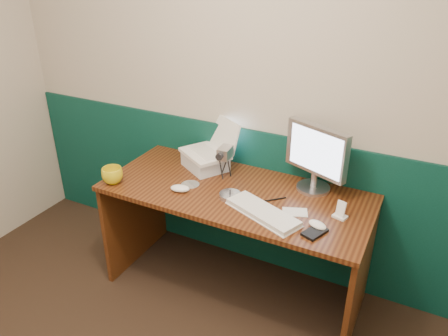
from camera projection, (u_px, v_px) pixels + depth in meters
The scene contains 18 objects.
back_wall at pixel (242, 90), 2.72m from camera, with size 3.50×0.04×2.50m, color #BCB19F.
wainscot at pixel (239, 195), 3.05m from camera, with size 3.48×0.02×1.00m, color #073229.
desk at pixel (235, 242), 2.77m from camera, with size 1.60×0.70×0.75m, color #361609.
laptop_riser at pixel (205, 161), 2.85m from camera, with size 0.26×0.22×0.09m, color silver.
laptop at pixel (205, 137), 2.77m from camera, with size 0.31×0.23×0.25m, color white, non-canonical shape.
monitor at pixel (316, 158), 2.53m from camera, with size 0.41×0.12×0.41m, color #B0AFB4, non-canonical shape.
keyboard at pixel (263, 213), 2.36m from camera, with size 0.44×0.15×0.03m, color white.
mouse_right at pixel (317, 225), 2.25m from camera, with size 0.10×0.06×0.03m, color white.
mouse_left at pixel (180, 188), 2.58m from camera, with size 0.12×0.07×0.04m, color white.
mug at pixel (112, 175), 2.66m from camera, with size 0.13×0.13×0.10m, color gold.
camcorder at pixel (225, 163), 2.71m from camera, with size 0.09×0.12×0.19m, color silver, non-canonical shape.
cd_spindle at pixel (230, 195), 2.52m from camera, with size 0.13×0.13×0.03m, color silver.
cd_loose_a at pixel (190, 184), 2.67m from camera, with size 0.11×0.11×0.00m, color silver.
pen at pixel (274, 200), 2.50m from camera, with size 0.01×0.01×0.15m, color black.
papers at pixel (295, 212), 2.38m from camera, with size 0.14×0.09×0.00m, color silver.
dock at pixel (340, 216), 2.34m from camera, with size 0.07×0.05×0.01m, color white.
music_player at pixel (341, 209), 2.32m from camera, with size 0.05×0.01×0.09m, color white.
pda at pixel (315, 232), 2.21m from camera, with size 0.08×0.13×0.02m, color black.
Camera 1 is at (1.10, -0.66, 2.04)m, focal length 35.00 mm.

